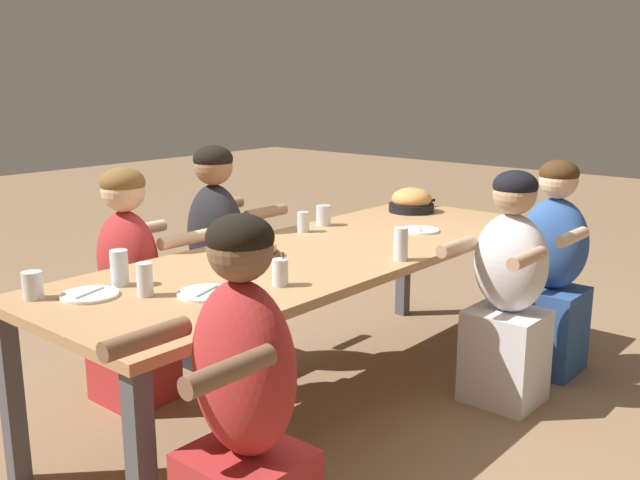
% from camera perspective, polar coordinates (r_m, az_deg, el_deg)
% --- Properties ---
extents(ground_plane, '(18.00, 18.00, 0.00)m').
position_cam_1_polar(ground_plane, '(3.59, 0.00, -12.54)').
color(ground_plane, '#896B4C').
rests_on(ground_plane, ground).
extents(dining_table, '(2.77, 0.94, 0.75)m').
position_cam_1_polar(dining_table, '(3.35, 0.00, -1.90)').
color(dining_table, tan).
rests_on(dining_table, ground).
extents(pizza_board_main, '(0.30, 0.30, 0.06)m').
position_cam_1_polar(pizza_board_main, '(3.23, -5.89, -0.78)').
color(pizza_board_main, brown).
rests_on(pizza_board_main, dining_table).
extents(skillet_bowl, '(0.39, 0.27, 0.14)m').
position_cam_1_polar(skillet_bowl, '(4.31, 7.34, 3.06)').
color(skillet_bowl, black).
rests_on(skillet_bowl, dining_table).
extents(empty_plate_a, '(0.20, 0.20, 0.02)m').
position_cam_1_polar(empty_plate_a, '(3.78, 7.98, 0.79)').
color(empty_plate_a, white).
rests_on(empty_plate_a, dining_table).
extents(empty_plate_b, '(0.22, 0.22, 0.02)m').
position_cam_1_polar(empty_plate_b, '(2.70, -9.06, -4.22)').
color(empty_plate_b, white).
rests_on(empty_plate_b, dining_table).
extents(empty_plate_c, '(0.21, 0.21, 0.02)m').
position_cam_1_polar(empty_plate_c, '(2.78, -17.96, -4.20)').
color(empty_plate_c, white).
rests_on(empty_plate_c, dining_table).
extents(cocktail_glass_blue, '(0.06, 0.06, 0.13)m').
position_cam_1_polar(cocktail_glass_blue, '(2.77, -3.21, -2.71)').
color(cocktail_glass_blue, silver).
rests_on(cocktail_glass_blue, dining_table).
extents(drinking_glass_a, '(0.06, 0.06, 0.13)m').
position_cam_1_polar(drinking_glass_a, '(2.72, -13.84, -3.23)').
color(drinking_glass_a, silver).
rests_on(drinking_glass_a, dining_table).
extents(drinking_glass_b, '(0.08, 0.08, 0.11)m').
position_cam_1_polar(drinking_glass_b, '(3.89, 0.28, 1.88)').
color(drinking_glass_b, silver).
rests_on(drinking_glass_b, dining_table).
extents(drinking_glass_c, '(0.06, 0.06, 0.11)m').
position_cam_1_polar(drinking_glass_c, '(3.72, -1.35, 1.46)').
color(drinking_glass_c, silver).
rests_on(drinking_glass_c, dining_table).
extents(drinking_glass_d, '(0.08, 0.08, 0.10)m').
position_cam_1_polar(drinking_glass_d, '(2.81, -22.00, -3.52)').
color(drinking_glass_d, silver).
rests_on(drinking_glass_d, dining_table).
extents(drinking_glass_e, '(0.06, 0.06, 0.15)m').
position_cam_1_polar(drinking_glass_e, '(3.16, 6.48, -0.43)').
color(drinking_glass_e, silver).
rests_on(drinking_glass_e, dining_table).
extents(drinking_glass_f, '(0.07, 0.07, 0.14)m').
position_cam_1_polar(drinking_glass_f, '(2.88, -15.75, -2.33)').
color(drinking_glass_f, silver).
rests_on(drinking_glass_f, dining_table).
extents(diner_far_midleft, '(0.51, 0.40, 1.14)m').
position_cam_1_polar(diner_far_midleft, '(3.52, -14.93, -4.30)').
color(diner_far_midleft, '#B22D2D').
rests_on(diner_far_midleft, ground).
extents(diner_near_midright, '(0.51, 0.40, 1.13)m').
position_cam_1_polar(diner_near_midright, '(3.49, 14.81, -4.50)').
color(diner_near_midright, silver).
rests_on(diner_near_midright, ground).
extents(diner_near_right, '(0.51, 0.40, 1.13)m').
position_cam_1_polar(diner_near_right, '(3.94, 18.00, -2.77)').
color(diner_near_right, '#2D5193').
rests_on(diner_near_right, ground).
extents(diner_far_center, '(0.51, 0.40, 1.20)m').
position_cam_1_polar(diner_far_center, '(3.83, -8.23, -2.11)').
color(diner_far_center, '#232328').
rests_on(diner_far_center, ground).
extents(diner_near_left, '(0.51, 0.40, 1.18)m').
position_cam_1_polar(diner_near_left, '(2.18, -6.10, -14.71)').
color(diner_near_left, '#B22D2D').
rests_on(diner_near_left, ground).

